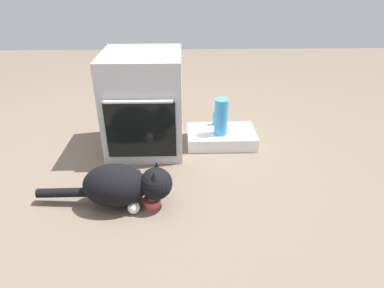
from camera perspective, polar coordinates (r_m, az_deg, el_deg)
ground at (r=2.38m, az=-9.38°, el=-6.05°), size 8.00×8.00×0.00m
oven at (r=2.63m, az=-8.24°, el=7.07°), size 0.59×0.64×0.77m
pantry_cabinet at (r=2.80m, az=5.06°, el=1.24°), size 0.56×0.36×0.11m
food_bowl at (r=2.11m, az=-6.89°, el=-9.79°), size 0.11×0.11×0.07m
cat at (r=2.08m, az=-11.77°, el=-6.97°), size 0.86×0.29×0.29m
soda_can at (r=2.86m, az=4.24°, el=4.50°), size 0.07×0.07×0.12m
water_bottle at (r=2.66m, az=5.05°, el=4.66°), size 0.11×0.11×0.30m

